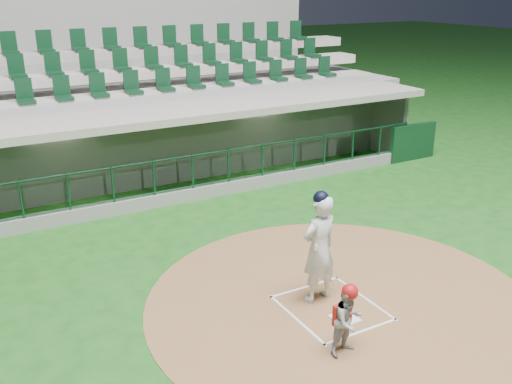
# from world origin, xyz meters

# --- Properties ---
(ground) EXTENTS (120.00, 120.00, 0.00)m
(ground) POSITION_xyz_m (0.00, 0.00, 0.00)
(ground) COLOR #164A15
(ground) RESTS_ON ground
(dirt_circle) EXTENTS (7.20, 7.20, 0.01)m
(dirt_circle) POSITION_xyz_m (0.30, -0.20, 0.01)
(dirt_circle) COLOR brown
(dirt_circle) RESTS_ON ground
(home_plate) EXTENTS (0.43, 0.43, 0.02)m
(home_plate) POSITION_xyz_m (0.00, -0.70, 0.02)
(home_plate) COLOR silver
(home_plate) RESTS_ON dirt_circle
(batter_box_chalk) EXTENTS (1.55, 1.80, 0.01)m
(batter_box_chalk) POSITION_xyz_m (0.00, -0.30, 0.02)
(batter_box_chalk) COLOR white
(batter_box_chalk) RESTS_ON ground
(dugout_structure) EXTENTS (16.40, 3.70, 3.00)m
(dugout_structure) POSITION_xyz_m (0.06, 7.82, 0.96)
(dugout_structure) COLOR gray
(dugout_structure) RESTS_ON ground
(seating_deck) EXTENTS (17.00, 6.72, 5.15)m
(seating_deck) POSITION_xyz_m (0.00, 10.91, 1.42)
(seating_deck) COLOR gray
(seating_deck) RESTS_ON ground
(batter) EXTENTS (0.95, 0.94, 2.13)m
(batter) POSITION_xyz_m (-0.04, 0.09, 1.07)
(batter) COLOR silver
(batter) RESTS_ON dirt_circle
(catcher) EXTENTS (0.61, 0.51, 1.21)m
(catcher) POSITION_xyz_m (-0.56, -1.46, 0.61)
(catcher) COLOR #97979C
(catcher) RESTS_ON dirt_circle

